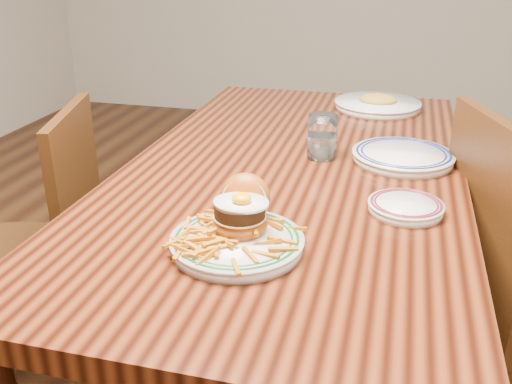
% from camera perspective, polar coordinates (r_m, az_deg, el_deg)
% --- Properties ---
extents(table, '(0.85, 1.60, 0.75)m').
position_cam_1_polar(table, '(1.51, 3.76, -0.45)').
color(table, black).
rests_on(table, floor).
extents(chair_left, '(0.50, 0.50, 0.86)m').
position_cam_1_polar(chair_left, '(1.80, -20.38, -4.79)').
color(chair_left, '#42220D').
rests_on(chair_left, floor).
extents(main_plate, '(0.25, 0.26, 0.12)m').
position_cam_1_polar(main_plate, '(1.07, -1.77, -3.80)').
color(main_plate, silver).
rests_on(main_plate, table).
extents(side_plate, '(0.16, 0.17, 0.02)m').
position_cam_1_polar(side_plate, '(1.25, 14.75, -1.39)').
color(side_plate, silver).
rests_on(side_plate, table).
extents(rear_plate, '(0.26, 0.26, 0.03)m').
position_cam_1_polar(rear_plate, '(1.54, 14.48, 3.53)').
color(rear_plate, silver).
rests_on(rear_plate, table).
extents(water_glass, '(0.08, 0.08, 0.12)m').
position_cam_1_polar(water_glass, '(1.52, 6.65, 5.28)').
color(water_glass, white).
rests_on(water_glass, table).
extents(far_plate, '(0.29, 0.29, 0.05)m').
position_cam_1_polar(far_plate, '(2.03, 12.06, 8.58)').
color(far_plate, silver).
rests_on(far_plate, table).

